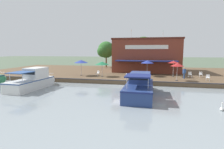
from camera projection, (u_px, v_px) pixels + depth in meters
The scene contains 21 objects.
ground_plane at pixel (122, 85), 23.60m from camera, with size 220.00×220.00×0.00m, color #4C5B47.
quay_deck at pixel (130, 73), 34.23m from camera, with size 22.00×56.00×0.60m, color brown.
quay_edge_fender at pixel (122, 80), 23.61m from camera, with size 0.20×50.40×0.10m, color #2D2D33.
waterfront_restaurant at pixel (146, 55), 35.10m from camera, with size 11.02×12.59×8.23m.
patio_umbrella_mid_patio_left at pixel (147, 62), 27.78m from camera, with size 2.02×2.02×2.55m.
patio_umbrella_far_corner at pixel (102, 63), 27.41m from camera, with size 2.18×2.18×2.39m.
patio_umbrella_back_row at pixel (174, 62), 27.22m from camera, with size 1.76×1.76×2.50m.
patio_umbrella_mid_patio_right at pixel (81, 61), 28.47m from camera, with size 2.27×2.27×2.58m.
patio_umbrella_near_quay_edge at pixel (177, 65), 23.51m from camera, with size 1.76×1.76×2.44m.
cafe_chair_facing_river at pixel (190, 74), 26.54m from camera, with size 0.45×0.45×0.85m.
cafe_chair_far_corner_seat at pixel (127, 76), 24.69m from camera, with size 0.48×0.48×0.85m.
cafe_chair_beside_entrance at pixel (98, 73), 28.26m from camera, with size 0.59×0.59×0.85m.
cafe_chair_under_first_umbrella at pixel (201, 74), 26.70m from camera, with size 0.48×0.48×0.85m.
cafe_chair_back_row_seat at pixel (208, 77), 23.60m from camera, with size 0.52×0.52×0.85m.
person_at_quay_edge at pixel (184, 72), 25.44m from camera, with size 0.45×0.45×1.59m.
motorboat_fourth_along at pixel (140, 86), 18.38m from camera, with size 8.44×2.80×2.38m.
motorboat_second_along at pixel (35, 81), 21.55m from camera, with size 7.32×2.75×2.48m.
mooring_post at pixel (139, 78), 23.34m from camera, with size 0.22×0.22×0.84m.
swan at pixel (222, 109), 13.44m from camera, with size 0.63×0.48×0.69m.
tree_upstream_bank at pixel (105, 50), 42.26m from camera, with size 4.19×3.99×6.28m.
tree_downstream_bank at pixel (142, 48), 38.27m from camera, with size 4.83×4.60×7.10m.
Camera 1 is at (22.97, 3.37, 4.65)m, focal length 28.00 mm.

